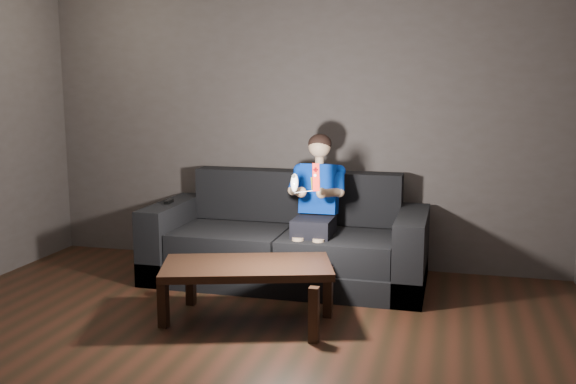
# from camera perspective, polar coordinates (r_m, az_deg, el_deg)

# --- Properties ---
(floor) EXTENTS (5.00, 5.00, 0.00)m
(floor) POSITION_cam_1_polar(r_m,az_deg,el_deg) (4.05, -7.90, -15.43)
(floor) COLOR black
(floor) RESTS_ON ground
(back_wall) EXTENTS (5.00, 0.04, 2.70)m
(back_wall) POSITION_cam_1_polar(r_m,az_deg,el_deg) (6.07, 0.90, 6.15)
(back_wall) COLOR #403937
(back_wall) RESTS_ON ground
(sofa) EXTENTS (2.40, 1.04, 0.93)m
(sofa) POSITION_cam_1_polar(r_m,az_deg,el_deg) (5.66, -0.06, -4.85)
(sofa) COLOR black
(sofa) RESTS_ON floor
(child) EXTENTS (0.48, 0.59, 1.18)m
(child) POSITION_cam_1_polar(r_m,az_deg,el_deg) (5.43, 2.55, -0.37)
(child) COLOR black
(child) RESTS_ON sofa
(wii_remote_red) EXTENTS (0.07, 0.09, 0.22)m
(wii_remote_red) POSITION_cam_1_polar(r_m,az_deg,el_deg) (4.94, 2.48, 1.32)
(wii_remote_red) COLOR red
(wii_remote_red) RESTS_ON child
(nunchuk_white) EXTENTS (0.07, 0.10, 0.15)m
(nunchuk_white) POSITION_cam_1_polar(r_m,az_deg,el_deg) (4.99, 0.58, 0.83)
(nunchuk_white) COLOR white
(nunchuk_white) RESTS_ON child
(wii_remote_black) EXTENTS (0.06, 0.16, 0.03)m
(wii_remote_black) POSITION_cam_1_polar(r_m,az_deg,el_deg) (5.86, -10.54, -0.84)
(wii_remote_black) COLOR black
(wii_remote_black) RESTS_ON sofa
(coffee_table) EXTENTS (1.33, 0.93, 0.44)m
(coffee_table) POSITION_cam_1_polar(r_m,az_deg,el_deg) (4.65, -3.66, -7.07)
(coffee_table) COLOR black
(coffee_table) RESTS_ON floor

